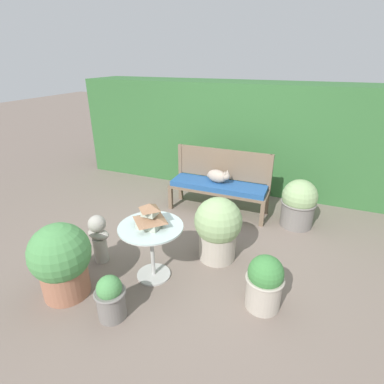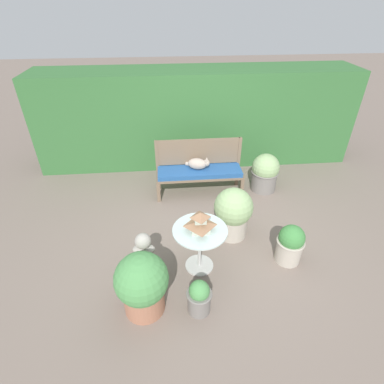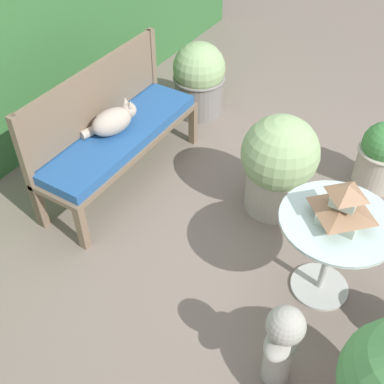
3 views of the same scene
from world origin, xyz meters
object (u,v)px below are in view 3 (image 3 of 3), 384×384
garden_bench (121,139)px  potted_plant_bench_right (199,79)px  patio_table (334,236)px  cat (113,121)px  potted_plant_patio_mid (381,155)px  pagoda_birdhouse (343,206)px  garden_bust (282,342)px  potted_plant_table_near (278,164)px

garden_bench → potted_plant_bench_right: potted_plant_bench_right is taller
patio_table → potted_plant_bench_right: (1.42, 1.81, -0.16)m
cat → potted_plant_patio_mid: 2.13m
pagoda_birdhouse → potted_plant_bench_right: size_ratio=0.43×
garden_bust → potted_plant_bench_right: (2.14, 1.81, 0.00)m
patio_table → potted_plant_patio_mid: bearing=0.3°
patio_table → potted_plant_table_near: (0.57, 0.61, -0.09)m
garden_bust → patio_table: bearing=4.5°
garden_bust → potted_plant_bench_right: potted_plant_bench_right is taller
garden_bust → potted_plant_table_near: bearing=29.7°
garden_bust → potted_plant_patio_mid: garden_bust is taller
garden_bust → pagoda_birdhouse: bearing=4.5°
patio_table → garden_bust: patio_table is taller
garden_bench → potted_plant_table_near: bearing=-72.7°
garden_bench → potted_plant_patio_mid: bearing=-59.7°
garden_bench → cat: size_ratio=3.69×
patio_table → garden_bust: bearing=-180.0°
pagoda_birdhouse → garden_bust: pagoda_birdhouse is taller
cat → patio_table: 1.84m
patio_table → cat: bearing=84.6°
garden_bench → potted_plant_bench_right: (1.22, 0.02, -0.06)m
potted_plant_table_near → garden_bust: bearing=-154.8°
garden_bench → cat: bearing=124.1°
garden_bust → potted_plant_patio_mid: bearing=4.7°
potted_plant_bench_right → patio_table: bearing=-128.1°
potted_plant_patio_mid → garden_bust: bearing=-179.8°
garden_bench → patio_table: 1.80m
patio_table → garden_bust: 0.74m
garden_bench → pagoda_birdhouse: size_ratio=4.99×
patio_table → potted_plant_table_near: bearing=47.0°
patio_table → pagoda_birdhouse: bearing=-90.0°
potted_plant_table_near → pagoda_birdhouse: bearing=-133.0°
patio_table → garden_bench: bearing=83.7°
pagoda_birdhouse → potted_plant_table_near: (0.57, 0.61, -0.35)m
pagoda_birdhouse → potted_plant_table_near: bearing=47.0°
potted_plant_table_near → potted_plant_bench_right: (0.85, 1.20, -0.06)m
cat → potted_plant_table_near: bearing=-56.0°
garden_bench → pagoda_birdhouse: (-0.20, -1.79, 0.36)m
pagoda_birdhouse → potted_plant_patio_mid: bearing=0.3°
potted_plant_table_near → potted_plant_bench_right: 1.47m
cat → pagoda_birdhouse: size_ratio=1.35×
pagoda_birdhouse → garden_bust: (-0.72, -0.00, -0.42)m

